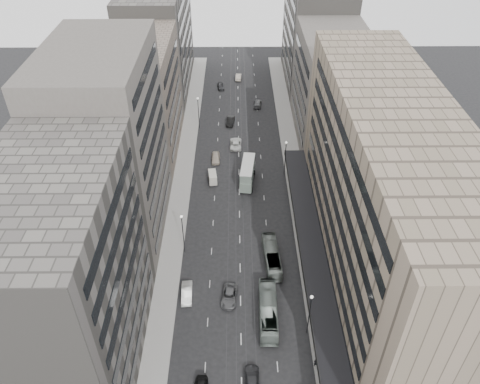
{
  "coord_description": "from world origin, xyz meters",
  "views": [
    {
      "loc": [
        -0.51,
        -46.6,
        58.73
      ],
      "look_at": [
        0.09,
        20.21,
        6.8
      ],
      "focal_mm": 35.0,
      "sensor_mm": 36.0,
      "label": 1
    }
  ],
  "objects_px": {
    "bus_far": "(272,256)",
    "double_decker": "(247,173)",
    "bus_near": "(268,310)",
    "sedan_2": "(229,296)",
    "panel_van": "(213,177)",
    "pedestrian": "(316,362)",
    "sedan_1": "(187,293)"
  },
  "relations": [
    {
      "from": "sedan_2",
      "to": "bus_near",
      "type": "bearing_deg",
      "value": -24.97
    },
    {
      "from": "bus_far",
      "to": "sedan_1",
      "type": "bearing_deg",
      "value": 24.18
    },
    {
      "from": "bus_far",
      "to": "panel_van",
      "type": "bearing_deg",
      "value": -68.42
    },
    {
      "from": "panel_van",
      "to": "pedestrian",
      "type": "bearing_deg",
      "value": -77.22
    },
    {
      "from": "bus_near",
      "to": "bus_far",
      "type": "bearing_deg",
      "value": -95.01
    },
    {
      "from": "panel_van",
      "to": "double_decker",
      "type": "bearing_deg",
      "value": -9.68
    },
    {
      "from": "sedan_2",
      "to": "double_decker",
      "type": "bearing_deg",
      "value": 89.47
    },
    {
      "from": "bus_near",
      "to": "sedan_2",
      "type": "bearing_deg",
      "value": -29.67
    },
    {
      "from": "bus_far",
      "to": "double_decker",
      "type": "distance_m",
      "value": 23.21
    },
    {
      "from": "bus_far",
      "to": "pedestrian",
      "type": "height_order",
      "value": "bus_far"
    },
    {
      "from": "sedan_2",
      "to": "panel_van",
      "type": "bearing_deg",
      "value": 102.88
    },
    {
      "from": "panel_van",
      "to": "sedan_2",
      "type": "relative_size",
      "value": 0.75
    },
    {
      "from": "bus_far",
      "to": "pedestrian",
      "type": "distance_m",
      "value": 20.32
    },
    {
      "from": "bus_far",
      "to": "double_decker",
      "type": "height_order",
      "value": "double_decker"
    },
    {
      "from": "bus_near",
      "to": "sedan_2",
      "type": "distance_m",
      "value": 6.9
    },
    {
      "from": "double_decker",
      "to": "sedan_2",
      "type": "bearing_deg",
      "value": -89.72
    },
    {
      "from": "bus_near",
      "to": "sedan_2",
      "type": "xyz_separation_m",
      "value": [
        -5.87,
        3.52,
        -0.85
      ]
    },
    {
      "from": "bus_far",
      "to": "sedan_2",
      "type": "bearing_deg",
      "value": 44.34
    },
    {
      "from": "pedestrian",
      "to": "sedan_1",
      "type": "bearing_deg",
      "value": -64.58
    },
    {
      "from": "double_decker",
      "to": "bus_near",
      "type": "bearing_deg",
      "value": -79.28
    },
    {
      "from": "bus_near",
      "to": "panel_van",
      "type": "distance_m",
      "value": 35.94
    },
    {
      "from": "pedestrian",
      "to": "bus_far",
      "type": "bearing_deg",
      "value": -107.23
    },
    {
      "from": "panel_van",
      "to": "sedan_2",
      "type": "height_order",
      "value": "panel_van"
    },
    {
      "from": "bus_near",
      "to": "sedan_2",
      "type": "height_order",
      "value": "bus_near"
    },
    {
      "from": "bus_near",
      "to": "pedestrian",
      "type": "bearing_deg",
      "value": 127.41
    },
    {
      "from": "double_decker",
      "to": "panel_van",
      "type": "xyz_separation_m",
      "value": [
        -7.28,
        0.3,
        -1.3
      ]
    },
    {
      "from": "bus_near",
      "to": "sedan_1",
      "type": "relative_size",
      "value": 2.36
    },
    {
      "from": "bus_near",
      "to": "panel_van",
      "type": "xyz_separation_m",
      "value": [
        -9.66,
        34.61,
        -0.31
      ]
    },
    {
      "from": "bus_far",
      "to": "panel_van",
      "type": "distance_m",
      "value": 25.64
    },
    {
      "from": "double_decker",
      "to": "sedan_1",
      "type": "bearing_deg",
      "value": -101.97
    },
    {
      "from": "double_decker",
      "to": "panel_van",
      "type": "bearing_deg",
      "value": -175.57
    },
    {
      "from": "sedan_2",
      "to": "sedan_1",
      "type": "bearing_deg",
      "value": -179.05
    }
  ]
}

